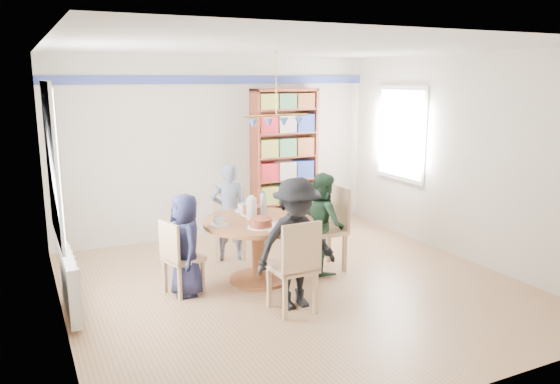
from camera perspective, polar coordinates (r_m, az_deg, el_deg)
ground at (r=6.45m, az=1.58°, el=-9.83°), size 5.00×5.00×0.00m
room_shell at (r=6.71m, az=-3.77°, el=5.55°), size 5.00×5.00×5.00m
radiator at (r=5.98m, az=-21.12°, el=-8.89°), size 0.12×1.00×0.60m
dining_table at (r=6.45m, az=-2.26°, el=-4.60°), size 1.30×1.30×0.75m
chair_left at (r=6.17m, az=-10.65°, el=-6.44°), size 0.47×0.47×0.85m
chair_right at (r=6.91m, az=5.28°, el=-3.30°), size 0.47×0.47×1.06m
chair_far at (r=7.40m, az=-5.32°, el=-2.69°), size 0.53×0.53×0.96m
chair_near at (r=5.58m, az=1.69°, el=-7.42°), size 0.45×0.45×0.99m
person_left at (r=6.14m, az=-9.83°, el=-5.44°), size 0.38×0.57×1.15m
person_right at (r=6.78m, az=4.54°, el=-3.19°), size 0.56×0.67×1.25m
person_far at (r=7.20m, az=-5.34°, el=-2.09°), size 0.54×0.43×1.30m
person_near at (r=5.69m, az=1.71°, el=-5.43°), size 0.91×0.53×1.39m
bookshelf at (r=8.64m, az=0.47°, el=3.29°), size 1.06×0.32×2.22m
tableware at (r=6.39m, az=-2.58°, el=-2.33°), size 1.17×1.17×0.31m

